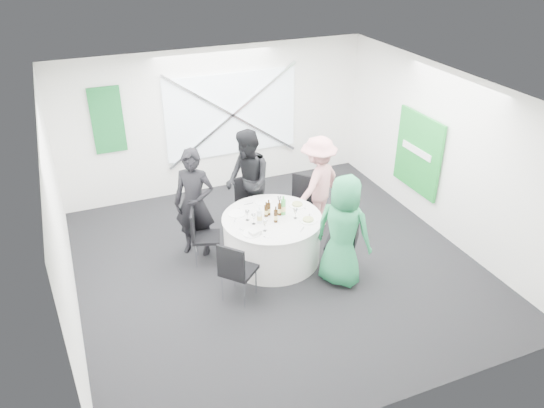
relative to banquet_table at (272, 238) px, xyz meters
name	(u,v)px	position (x,y,z in m)	size (l,w,h in m)	color
floor	(277,265)	(0.00, -0.20, -0.38)	(6.00, 6.00, 0.00)	black
ceiling	(278,93)	(0.00, -0.20, 2.42)	(6.00, 6.00, 0.00)	silver
wall_back	(217,121)	(0.00, 2.80, 1.02)	(6.00, 6.00, 0.00)	white
wall_front	(394,312)	(0.00, -3.20, 1.02)	(6.00, 6.00, 0.00)	white
wall_left	(60,227)	(-3.00, -0.20, 1.02)	(6.00, 6.00, 0.00)	white
wall_right	(445,155)	(3.00, -0.20, 1.02)	(6.00, 6.00, 0.00)	white
window_panel	(232,114)	(0.30, 2.76, 1.12)	(2.60, 0.03, 1.60)	white
window_brace_a	(232,115)	(0.30, 2.72, 1.12)	(0.05, 0.05, 3.16)	silver
window_brace_b	(232,115)	(0.30, 2.72, 1.12)	(0.05, 0.05, 3.16)	silver
green_banner	(107,120)	(-2.00, 2.75, 1.32)	(0.55, 0.04, 1.20)	#156A37
green_sign	(418,153)	(2.94, 0.40, 0.82)	(0.05, 1.20, 1.40)	#1A9230
banquet_table	(272,238)	(0.00, 0.00, 0.00)	(1.56, 1.56, 0.76)	silver
chair_back	(248,200)	(-0.01, 1.05, 0.18)	(0.44, 0.45, 0.95)	black
chair_back_left	(201,233)	(-1.06, 0.35, 0.16)	(0.53, 0.53, 0.92)	black
chair_back_right	(300,199)	(0.82, 0.70, 0.19)	(0.62, 0.62, 0.97)	black
chair_front_right	(347,239)	(0.92, -0.74, 0.20)	(0.63, 0.63, 0.98)	black
chair_front_left	(235,268)	(-0.88, -0.79, 0.19)	(0.62, 0.62, 0.97)	black
person_man_back_left	(194,203)	(-1.05, 0.66, 0.52)	(0.66, 0.43, 1.80)	black
person_man_back	(248,182)	(-0.01, 1.05, 0.52)	(0.88, 0.48, 1.81)	black
person_woman_pink	(318,183)	(1.11, 0.64, 0.46)	(1.09, 0.51, 1.68)	pink
person_woman_green	(343,231)	(0.73, -0.93, 0.49)	(0.85, 0.55, 1.74)	#248650
plate_back	(263,202)	(0.06, 0.51, 0.39)	(0.28, 0.28, 0.01)	white
plate_back_left	(237,214)	(-0.47, 0.31, 0.39)	(0.27, 0.27, 0.01)	white
plate_back_right	(297,205)	(0.52, 0.20, 0.40)	(0.26, 0.26, 0.04)	white
plate_front_right	(308,220)	(0.47, -0.31, 0.40)	(0.26, 0.26, 0.04)	white
plate_front_left	(251,233)	(-0.47, -0.32, 0.39)	(0.26, 0.26, 0.01)	white
napkin	(255,232)	(-0.42, -0.36, 0.42)	(0.16, 0.11, 0.05)	silver
beer_bottle_a	(266,211)	(-0.07, 0.07, 0.47)	(0.06, 0.06, 0.25)	#361F09
beer_bottle_b	(269,209)	(-0.02, 0.10, 0.48)	(0.06, 0.06, 0.27)	#361F09
beer_bottle_c	(279,209)	(0.14, 0.03, 0.48)	(0.06, 0.06, 0.26)	#361F09
beer_bottle_d	(276,216)	(0.00, -0.15, 0.48)	(0.06, 0.06, 0.27)	#361F09
green_water_bottle	(283,207)	(0.20, 0.03, 0.51)	(0.08, 0.08, 0.32)	green
clear_water_bottle	(259,216)	(-0.23, -0.07, 0.49)	(0.08, 0.08, 0.28)	white
wine_glass_a	(279,199)	(0.25, 0.30, 0.50)	(0.07, 0.07, 0.17)	white
wine_glass_b	(295,211)	(0.33, -0.15, 0.50)	(0.07, 0.07, 0.17)	white
wine_glass_c	(254,217)	(-0.33, -0.07, 0.50)	(0.07, 0.07, 0.17)	white
wine_glass_d	(265,223)	(-0.24, -0.32, 0.50)	(0.07, 0.07, 0.17)	white
wine_glass_e	(247,213)	(-0.38, 0.07, 0.50)	(0.07, 0.07, 0.17)	white
fork_a	(302,208)	(0.57, 0.10, 0.38)	(0.01, 0.15, 0.01)	silver
knife_a	(284,201)	(0.39, 0.43, 0.38)	(0.01, 0.15, 0.01)	silver
fork_b	(266,200)	(0.13, 0.56, 0.38)	(0.01, 0.15, 0.01)	silver
knife_b	(249,204)	(-0.18, 0.55, 0.38)	(0.01, 0.15, 0.01)	silver
fork_c	(302,230)	(0.28, -0.50, 0.38)	(0.01, 0.15, 0.01)	silver
knife_c	(309,216)	(0.54, -0.19, 0.38)	(0.01, 0.15, 0.01)	silver
fork_d	(243,230)	(-0.54, -0.19, 0.38)	(0.01, 0.15, 0.01)	silver
knife_d	(268,237)	(-0.28, -0.50, 0.38)	(0.01, 0.15, 0.01)	silver
fork_e	(239,210)	(-0.40, 0.41, 0.38)	(0.01, 0.15, 0.01)	silver
knife_e	(235,220)	(-0.56, 0.14, 0.38)	(0.01, 0.15, 0.01)	silver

